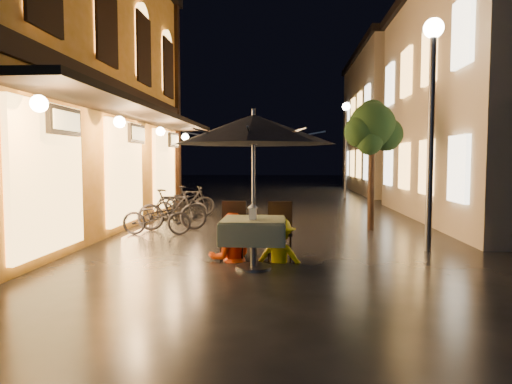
# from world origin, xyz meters

# --- Properties ---
(ground) EXTENTS (90.00, 90.00, 0.00)m
(ground) POSITION_xyz_m (0.00, 0.00, 0.00)
(ground) COLOR black
(ground) RESTS_ON ground
(west_building) EXTENTS (5.90, 11.40, 7.40)m
(west_building) POSITION_xyz_m (-5.72, 4.00, 3.71)
(west_building) COLOR orange
(west_building) RESTS_ON ground
(east_building_far) EXTENTS (7.30, 10.30, 7.30)m
(east_building_far) POSITION_xyz_m (7.49, 18.00, 3.66)
(east_building_far) COLOR #AC9B8B
(east_building_far) RESTS_ON ground
(street_tree) EXTENTS (1.43, 1.20, 3.15)m
(street_tree) POSITION_xyz_m (2.41, 4.51, 2.42)
(street_tree) COLOR black
(street_tree) RESTS_ON ground
(streetlamp_near) EXTENTS (0.36, 0.36, 4.23)m
(streetlamp_near) POSITION_xyz_m (3.00, 2.00, 2.92)
(streetlamp_near) COLOR #59595E
(streetlamp_near) RESTS_ON ground
(streetlamp_far) EXTENTS (0.36, 0.36, 4.23)m
(streetlamp_far) POSITION_xyz_m (3.00, 14.00, 2.92)
(streetlamp_far) COLOR #59595E
(streetlamp_far) RESTS_ON ground
(cafe_table) EXTENTS (0.99, 0.99, 0.78)m
(cafe_table) POSITION_xyz_m (-0.14, 0.41, 0.59)
(cafe_table) COLOR #59595E
(cafe_table) RESTS_ON ground
(patio_umbrella) EXTENTS (2.50, 2.50, 2.46)m
(patio_umbrella) POSITION_xyz_m (-0.14, 0.41, 2.15)
(patio_umbrella) COLOR #59595E
(patio_umbrella) RESTS_ON ground
(cafe_chair_left) EXTENTS (0.42, 0.42, 0.97)m
(cafe_chair_left) POSITION_xyz_m (-0.54, 1.15, 0.54)
(cafe_chair_left) COLOR black
(cafe_chair_left) RESTS_ON ground
(cafe_chair_right) EXTENTS (0.42, 0.42, 0.97)m
(cafe_chair_right) POSITION_xyz_m (0.26, 1.15, 0.54)
(cafe_chair_right) COLOR black
(cafe_chair_right) RESTS_ON ground
(table_lantern) EXTENTS (0.16, 0.16, 0.25)m
(table_lantern) POSITION_xyz_m (-0.14, 0.29, 0.92)
(table_lantern) COLOR white
(table_lantern) RESTS_ON cafe_table
(person_orange) EXTENTS (0.87, 0.74, 1.55)m
(person_orange) POSITION_xyz_m (-0.56, 1.00, 0.78)
(person_orange) COLOR #DA3905
(person_orange) RESTS_ON ground
(person_yellow) EXTENTS (0.98, 0.67, 1.40)m
(person_yellow) POSITION_xyz_m (0.27, 0.94, 0.70)
(person_yellow) COLOR #FCE600
(person_yellow) RESTS_ON ground
(bicycle_0) EXTENTS (1.56, 0.59, 0.81)m
(bicycle_0) POSITION_xyz_m (-2.54, 3.46, 0.41)
(bicycle_0) COLOR black
(bicycle_0) RESTS_ON ground
(bicycle_1) EXTENTS (1.70, 0.73, 0.99)m
(bicycle_1) POSITION_xyz_m (-2.36, 4.15, 0.50)
(bicycle_1) COLOR black
(bicycle_1) RESTS_ON ground
(bicycle_2) EXTENTS (1.61, 0.77, 0.81)m
(bicycle_2) POSITION_xyz_m (-2.53, 5.91, 0.41)
(bicycle_2) COLOR black
(bicycle_2) RESTS_ON ground
(bicycle_3) EXTENTS (1.55, 0.63, 0.90)m
(bicycle_3) POSITION_xyz_m (-2.54, 7.00, 0.45)
(bicycle_3) COLOR black
(bicycle_3) RESTS_ON ground
(bicycle_4) EXTENTS (1.77, 1.16, 0.88)m
(bicycle_4) POSITION_xyz_m (-2.70, 7.02, 0.44)
(bicycle_4) COLOR black
(bicycle_4) RESTS_ON ground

